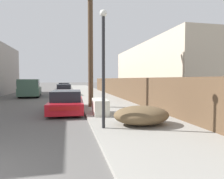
{
  "coord_description": "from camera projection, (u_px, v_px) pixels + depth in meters",
  "views": [
    {
      "loc": [
        2.34,
        -3.77,
        1.95
      ],
      "look_at": [
        5.23,
        9.39,
        1.24
      ],
      "focal_mm": 32.0,
      "sensor_mm": 36.0,
      "label": 1
    }
  ],
  "objects": [
    {
      "name": "parked_sports_car_red",
      "position": [
        67.0,
        102.0,
        11.73
      ],
      "size": [
        2.04,
        4.74,
        1.28
      ],
      "rotation": [
        0.0,
        0.0,
        -0.04
      ],
      "color": "red",
      "rests_on": "ground"
    },
    {
      "name": "car_parked_far",
      "position": [
        65.0,
        87.0,
        31.44
      ],
      "size": [
        2.0,
        4.68,
        1.36
      ],
      "rotation": [
        0.0,
        0.0,
        -0.06
      ],
      "color": "#5B1E19",
      "rests_on": "ground"
    },
    {
      "name": "pickup_truck",
      "position": [
        30.0,
        88.0,
        21.34
      ],
      "size": [
        2.5,
        5.39,
        1.92
      ],
      "rotation": [
        0.0,
        0.0,
        3.22
      ],
      "color": "#385647",
      "rests_on": "ground"
    },
    {
      "name": "sidewalk_curb",
      "position": [
        90.0,
        93.0,
        27.33
      ],
      "size": [
        4.2,
        63.0,
        0.12
      ],
      "primitive_type": "cube",
      "color": "gray",
      "rests_on": "ground"
    },
    {
      "name": "brush_pile",
      "position": [
        141.0,
        115.0,
        8.02
      ],
      "size": [
        2.26,
        1.75,
        0.76
      ],
      "color": "brown",
      "rests_on": "sidewalk_curb"
    },
    {
      "name": "car_parked_mid",
      "position": [
        63.0,
        90.0,
        23.13
      ],
      "size": [
        2.04,
        4.49,
        1.35
      ],
      "rotation": [
        0.0,
        0.0,
        0.07
      ],
      "color": "gray",
      "rests_on": "ground"
    },
    {
      "name": "utility_pole",
      "position": [
        90.0,
        44.0,
        13.01
      ],
      "size": [
        1.8,
        0.33,
        8.01
      ],
      "color": "#4C3826",
      "rests_on": "sidewalk_curb"
    },
    {
      "name": "wooden_fence",
      "position": [
        120.0,
        88.0,
        19.51
      ],
      "size": [
        0.08,
        30.93,
        1.92
      ],
      "primitive_type": "cube",
      "color": "brown",
      "rests_on": "sidewalk_curb"
    },
    {
      "name": "discarded_fridge",
      "position": [
        100.0,
        107.0,
        10.44
      ],
      "size": [
        0.79,
        1.79,
        0.8
      ],
      "rotation": [
        0.0,
        0.0,
        -0.04
      ],
      "color": "silver",
      "rests_on": "sidewalk_curb"
    },
    {
      "name": "street_lamp",
      "position": [
        103.0,
        60.0,
        7.33
      ],
      "size": [
        0.26,
        0.26,
        4.35
      ],
      "color": "#232326",
      "rests_on": "sidewalk_curb"
    },
    {
      "name": "building_right_house",
      "position": [
        166.0,
        72.0,
        20.75
      ],
      "size": [
        6.0,
        16.4,
        5.38
      ],
      "primitive_type": "cube",
      "color": "beige",
      "rests_on": "ground"
    }
  ]
}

